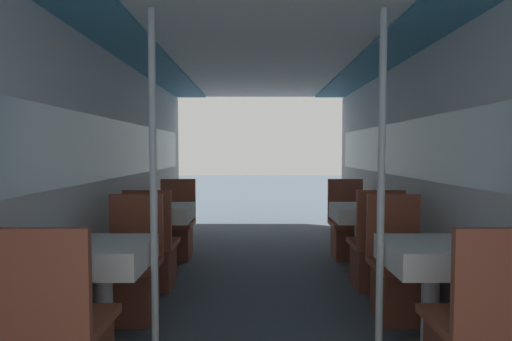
{
  "coord_description": "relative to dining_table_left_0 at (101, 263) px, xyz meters",
  "views": [
    {
      "loc": [
        -0.07,
        -1.57,
        1.33
      ],
      "look_at": [
        -0.05,
        2.7,
        1.12
      ],
      "focal_mm": 28.0,
      "sensor_mm": 36.0,
      "label": 1
    }
  ],
  "objects": [
    {
      "name": "dining_table_left_0",
      "position": [
        0.0,
        0.0,
        0.0
      ],
      "size": [
        0.58,
        0.58,
        0.73
      ],
      "color": "#4C4C51",
      "rests_on": "ground_plane"
    },
    {
      "name": "wall_right",
      "position": [
        2.51,
        0.97,
        0.54
      ],
      "size": [
        0.05,
        6.73,
        2.23
      ],
      "color": "silver",
      "rests_on": "ground_plane"
    },
    {
      "name": "support_pole_left_0",
      "position": [
        0.33,
        -0.0,
        0.51
      ],
      "size": [
        0.05,
        0.05,
        2.23
      ],
      "color": "silver",
      "rests_on": "ground_plane"
    },
    {
      "name": "chair_left_far_0",
      "position": [
        0.0,
        0.55,
        -0.31
      ],
      "size": [
        0.44,
        0.44,
        0.97
      ],
      "rotation": [
        0.0,
        0.0,
        3.14
      ],
      "color": "brown",
      "rests_on": "ground_plane"
    },
    {
      "name": "wall_left",
      "position": [
        -0.37,
        0.97,
        0.54
      ],
      "size": [
        0.05,
        6.73,
        2.23
      ],
      "color": "silver",
      "rests_on": "ground_plane"
    },
    {
      "name": "chair_left_near_1",
      "position": [
        0.0,
        1.23,
        -0.31
      ],
      "size": [
        0.44,
        0.44,
        0.97
      ],
      "color": "brown",
      "rests_on": "ground_plane"
    },
    {
      "name": "chair_left_far_1",
      "position": [
        0.0,
        2.34,
        -0.31
      ],
      "size": [
        0.44,
        0.44,
        0.97
      ],
      "rotation": [
        0.0,
        0.0,
        3.14
      ],
      "color": "brown",
      "rests_on": "ground_plane"
    },
    {
      "name": "dining_table_right_1",
      "position": [
        2.14,
        1.78,
        0.0
      ],
      "size": [
        0.58,
        0.58,
        0.73
      ],
      "color": "#4C4C51",
      "rests_on": "ground_plane"
    },
    {
      "name": "chair_right_near_1",
      "position": [
        2.14,
        1.23,
        -0.31
      ],
      "size": [
        0.44,
        0.44,
        0.97
      ],
      "color": "brown",
      "rests_on": "ground_plane"
    },
    {
      "name": "dining_table_left_1",
      "position": [
        0.0,
        1.78,
        0.0
      ],
      "size": [
        0.58,
        0.58,
        0.73
      ],
      "color": "#4C4C51",
      "rests_on": "ground_plane"
    },
    {
      "name": "support_pole_right_0",
      "position": [
        1.81,
        -0.0,
        0.51
      ],
      "size": [
        0.05,
        0.05,
        2.23
      ],
      "color": "silver",
      "rests_on": "ground_plane"
    },
    {
      "name": "chair_right_far_0",
      "position": [
        2.14,
        0.55,
        -0.31
      ],
      "size": [
        0.44,
        0.44,
        0.97
      ],
      "rotation": [
        0.0,
        0.0,
        3.14
      ],
      "color": "brown",
      "rests_on": "ground_plane"
    },
    {
      "name": "chair_right_far_1",
      "position": [
        2.14,
        2.34,
        -0.31
      ],
      "size": [
        0.44,
        0.44,
        0.97
      ],
      "rotation": [
        0.0,
        0.0,
        3.14
      ],
      "color": "brown",
      "rests_on": "ground_plane"
    },
    {
      "name": "ceiling_panel",
      "position": [
        1.07,
        0.97,
        1.67
      ],
      "size": [
        2.88,
        6.73,
        0.07
      ],
      "color": "silver",
      "rests_on": "wall_left"
    },
    {
      "name": "dining_table_right_0",
      "position": [
        2.14,
        0.0,
        0.0
      ],
      "size": [
        0.58,
        0.58,
        0.73
      ],
      "color": "#4C4C51",
      "rests_on": "ground_plane"
    }
  ]
}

